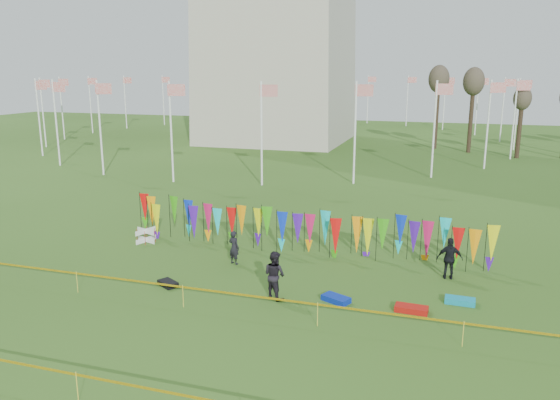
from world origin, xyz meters
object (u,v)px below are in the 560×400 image
(person_right, at_px, (450,258))
(kite_bag_black, at_px, (168,283))
(person_mid, at_px, (275,275))
(person_left, at_px, (234,247))
(kite_bag_teal, at_px, (460,301))
(kite_bag_blue, at_px, (336,299))
(kite_bag_red, at_px, (411,309))
(box_kite, at_px, (146,235))

(person_right, distance_m, kite_bag_black, 12.06)
(person_mid, relative_size, kite_bag_black, 2.16)
(person_left, distance_m, kite_bag_teal, 10.16)
(person_right, bearing_deg, kite_bag_black, 16.91)
(person_mid, relative_size, kite_bag_teal, 1.71)
(kite_bag_black, bearing_deg, kite_bag_blue, 4.38)
(person_mid, relative_size, kite_bag_red, 1.60)
(box_kite, distance_m, person_right, 15.23)
(person_left, relative_size, person_mid, 0.82)
(box_kite, distance_m, kite_bag_black, 6.39)
(person_right, distance_m, kite_bag_red, 4.19)
(box_kite, relative_size, kite_bag_black, 0.84)
(person_left, bearing_deg, person_right, -152.69)
(kite_bag_teal, bearing_deg, person_mid, -166.77)
(box_kite, distance_m, kite_bag_red, 14.64)
(person_right, bearing_deg, person_left, 1.87)
(box_kite, height_order, person_right, person_right)
(kite_bag_red, xyz_separation_m, kite_bag_black, (-9.92, -0.49, -0.01))
(person_mid, distance_m, kite_bag_red, 5.36)
(kite_bag_black, distance_m, kite_bag_teal, 11.80)
(person_right, distance_m, kite_bag_blue, 5.72)
(person_right, bearing_deg, kite_bag_teal, 95.68)
(person_left, relative_size, kite_bag_red, 1.32)
(person_left, xyz_separation_m, person_mid, (3.01, -3.15, 0.17))
(person_left, height_order, kite_bag_teal, person_left)
(kite_bag_red, relative_size, kite_bag_black, 1.35)
(person_left, bearing_deg, kite_bag_red, -177.97)
(box_kite, bearing_deg, kite_bag_blue, -21.80)
(kite_bag_blue, distance_m, kite_bag_teal, 4.79)
(person_mid, xyz_separation_m, kite_bag_teal, (7.02, 1.65, -0.86))
(person_left, distance_m, kite_bag_black, 3.77)
(person_right, xyz_separation_m, kite_bag_red, (-1.28, -3.91, -0.81))
(kite_bag_red, distance_m, kite_bag_black, 9.93)
(kite_bag_black, relative_size, kite_bag_teal, 0.80)
(person_left, height_order, kite_bag_blue, person_left)
(person_right, bearing_deg, kite_bag_blue, 38.36)
(kite_bag_blue, bearing_deg, kite_bag_red, -1.05)
(box_kite, xyz_separation_m, person_right, (15.21, -0.57, 0.54))
(box_kite, relative_size, kite_bag_red, 0.62)
(kite_bag_red, height_order, kite_bag_teal, kite_bag_red)
(kite_bag_blue, height_order, kite_bag_black, kite_bag_blue)
(person_mid, height_order, kite_bag_red, person_mid)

